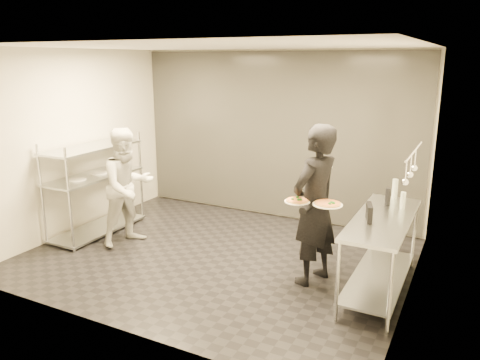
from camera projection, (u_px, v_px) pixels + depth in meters
The scene contains 13 objects.
room_shell at pixel (254, 143), 7.12m from camera, with size 5.00×4.00×2.80m.
pass_rack at pixel (95, 184), 7.21m from camera, with size 0.60×1.60×1.50m.
prep_counter at pixel (381, 241), 5.33m from camera, with size 0.60×1.80×0.92m.
utensil_rail at pixel (411, 165), 4.99m from camera, with size 0.07×1.20×0.31m.
waiter at pixel (315, 205), 5.52m from camera, with size 0.71×0.46×1.94m, color black.
chef at pixel (128, 187), 6.75m from camera, with size 0.83×0.65×1.71m, color silver.
pizza_plate_near at pixel (297, 201), 5.40m from camera, with size 0.30×0.30×0.05m.
pizza_plate_far at pixel (328, 204), 5.25m from camera, with size 0.34×0.34×0.05m.
salad_plate at pixel (320, 165), 5.74m from camera, with size 0.31×0.31×0.07m.
pos_monitor at pixel (369, 213), 5.12m from camera, with size 0.05×0.26×0.19m, color black.
bottle_green at pixel (395, 189), 5.92m from camera, with size 0.07×0.07×0.25m, color gray.
bottle_clear at pixel (403, 200), 5.54m from camera, with size 0.06×0.06×0.20m, color gray.
bottle_dark at pixel (388, 197), 5.64m from camera, with size 0.06×0.06×0.22m, color black.
Camera 1 is at (3.01, -5.17, 2.65)m, focal length 35.00 mm.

